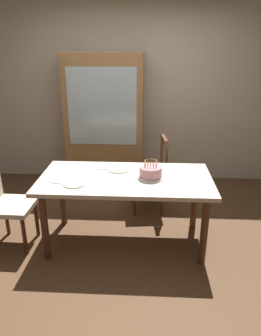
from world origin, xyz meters
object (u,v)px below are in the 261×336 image
at_px(dining_table, 126,186).
at_px(chair_upholstered, 2,198).
at_px(birthday_cake, 151,173).
at_px(china_cabinet, 105,121).
at_px(plate_near_celebrant, 75,184).
at_px(chair_spindle_back, 150,175).
at_px(plate_far_side, 119,169).

distance_m(dining_table, chair_upholstered, 1.26).
height_order(birthday_cake, china_cabinet, china_cabinet).
distance_m(plate_near_celebrant, chair_spindle_back, 1.22).
relative_size(birthday_cake, chair_spindle_back, 0.29).
relative_size(plate_near_celebrant, chair_spindle_back, 0.23).
xyz_separation_m(plate_far_side, china_cabinet, (-0.32, 1.37, 0.20)).
bearing_deg(chair_upholstered, dining_table, 4.88).
relative_size(plate_near_celebrant, chair_upholstered, 0.23).
distance_m(birthday_cake, plate_near_celebrant, 0.75).
height_order(chair_upholstered, china_cabinet, china_cabinet).
bearing_deg(plate_far_side, dining_table, -65.94).
relative_size(birthday_cake, plate_far_side, 1.27).
xyz_separation_m(dining_table, china_cabinet, (-0.41, 1.56, 0.29)).
xyz_separation_m(chair_spindle_back, chair_upholstered, (-1.50, -0.86, 0.07)).
height_order(birthday_cake, chair_spindle_back, chair_spindle_back).
height_order(plate_near_celebrant, chair_upholstered, chair_upholstered).
distance_m(birthday_cake, china_cabinet, 1.70).
bearing_deg(dining_table, chair_upholstered, -175.12).
height_order(dining_table, birthday_cake, birthday_cake).
bearing_deg(dining_table, chair_spindle_back, 71.63).
bearing_deg(plate_near_celebrant, birthday_cake, 14.82).
bearing_deg(chair_spindle_back, dining_table, -108.37).
relative_size(birthday_cake, china_cabinet, 0.15).
xyz_separation_m(birthday_cake, plate_far_side, (-0.34, 0.19, -0.05)).
distance_m(dining_table, china_cabinet, 1.64).
bearing_deg(chair_upholstered, plate_near_celebrant, -6.31).
relative_size(dining_table, chair_spindle_back, 1.81).
distance_m(plate_far_side, china_cabinet, 1.42).
bearing_deg(china_cabinet, plate_far_side, -76.78).
xyz_separation_m(dining_table, birthday_cake, (0.25, -0.00, 0.15)).
bearing_deg(dining_table, birthday_cake, -0.32).
bearing_deg(chair_spindle_back, plate_near_celebrant, -127.43).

